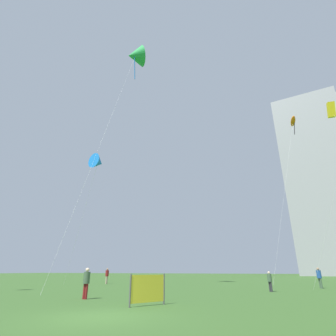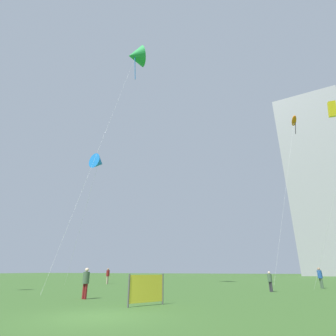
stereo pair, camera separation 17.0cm
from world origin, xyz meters
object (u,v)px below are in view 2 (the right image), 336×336
(person_standing_3, at_px, (86,281))
(event_banner, at_px, (146,289))
(distant_highrise_1, at_px, (320,182))
(kite_flying_3, at_px, (332,109))
(kite_flying_4, at_px, (136,56))
(kite_flying_2, at_px, (98,162))
(kite_flying_6, at_px, (294,121))
(person_standing_2, at_px, (108,275))
(person_standing_0, at_px, (270,280))
(person_standing_1, at_px, (320,276))

(person_standing_3, xyz_separation_m, event_banner, (4.84, -1.60, -0.25))
(person_standing_3, distance_m, distant_highrise_1, 95.76)
(kite_flying_3, relative_size, distant_highrise_1, 0.34)
(event_banner, bearing_deg, kite_flying_4, 123.86)
(person_standing_3, distance_m, event_banner, 5.10)
(person_standing_3, distance_m, kite_flying_2, 17.95)
(person_standing_3, relative_size, kite_flying_6, 0.07)
(person_standing_2, bearing_deg, event_banner, -147.96)
(person_standing_2, relative_size, event_banner, 1.05)
(kite_flying_3, xyz_separation_m, kite_flying_6, (-2.82, 10.65, 5.03))
(kite_flying_6, relative_size, distant_highrise_1, 0.42)
(kite_flying_3, bearing_deg, person_standing_2, -177.47)
(person_standing_0, height_order, person_standing_3, person_standing_3)
(event_banner, bearing_deg, distant_highrise_1, 73.95)
(kite_flying_6, distance_m, distant_highrise_1, 58.93)
(kite_flying_3, height_order, kite_flying_6, kite_flying_6)
(person_standing_3, distance_m, kite_flying_4, 31.93)
(distant_highrise_1, distance_m, event_banner, 95.89)
(person_standing_2, distance_m, event_banner, 23.12)
(kite_flying_4, bearing_deg, event_banner, -56.14)
(kite_flying_2, bearing_deg, person_standing_1, 15.05)
(person_standing_0, distance_m, event_banner, 12.99)
(person_standing_1, height_order, distant_highrise_1, distant_highrise_1)
(person_standing_0, distance_m, person_standing_2, 20.78)
(kite_flying_2, relative_size, event_banner, 8.33)
(person_standing_2, height_order, kite_flying_4, kite_flying_4)
(kite_flying_4, relative_size, kite_flying_6, 1.25)
(person_standing_3, relative_size, event_banner, 0.99)
(distant_highrise_1, height_order, event_banner, distant_highrise_1)
(kite_flying_3, relative_size, event_banner, 11.84)
(person_standing_2, relative_size, distant_highrise_1, 0.03)
(person_standing_1, relative_size, distant_highrise_1, 0.03)
(kite_flying_4, relative_size, event_banner, 18.13)
(person_standing_0, relative_size, event_banner, 0.86)
(kite_flying_4, bearing_deg, distant_highrise_1, 65.51)
(person_standing_0, bearing_deg, person_standing_1, -88.77)
(kite_flying_3, bearing_deg, person_standing_1, -158.86)
(person_standing_3, bearing_deg, person_standing_2, -50.69)
(person_standing_0, distance_m, kite_flying_6, 31.25)
(person_standing_2, distance_m, distant_highrise_1, 84.83)
(person_standing_1, distance_m, person_standing_3, 22.00)
(kite_flying_4, xyz_separation_m, event_banner, (8.75, -13.05, -29.80))
(person_standing_3, xyz_separation_m, distant_highrise_1, (30.04, 86.00, 29.52))
(distant_highrise_1, xyz_separation_m, event_banner, (-25.20, -87.60, -29.77))
(person_standing_3, xyz_separation_m, kite_flying_4, (-3.91, 11.45, 29.55))
(person_standing_1, relative_size, kite_flying_2, 0.13)
(person_standing_2, distance_m, kite_flying_3, 34.89)
(person_standing_3, height_order, kite_flying_3, kite_flying_3)
(person_standing_3, bearing_deg, kite_flying_4, -60.48)
(person_standing_0, xyz_separation_m, person_standing_2, (-19.67, 6.69, 0.19))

